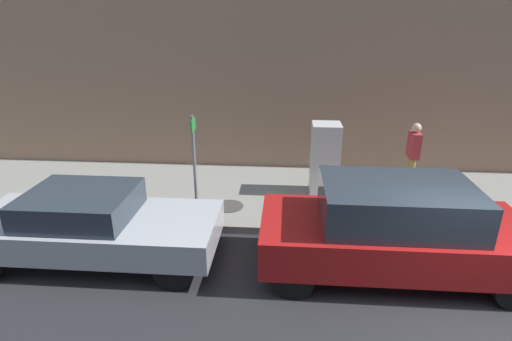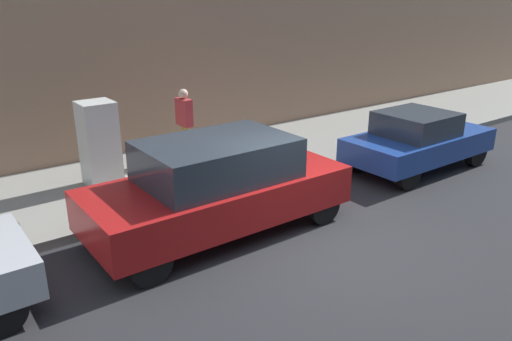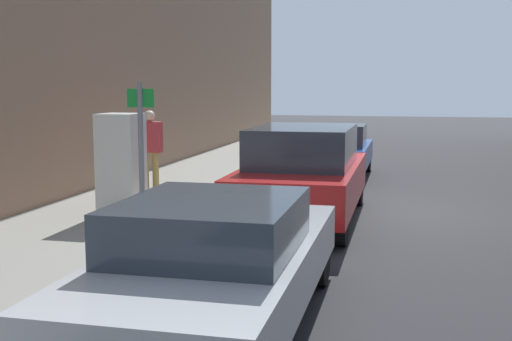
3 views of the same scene
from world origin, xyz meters
name	(u,v)px [view 3 (image 3 of 3)]	position (x,y,z in m)	size (l,w,h in m)	color
ground_plane	(389,212)	(0.00, 0.00, 0.00)	(80.00, 80.00, 0.00)	#28282B
sidewalk_slab	(170,198)	(-4.59, 0.00, 0.09)	(3.86, 44.00, 0.18)	gray
discarded_refrigerator	(121,164)	(-4.71, -2.11, 1.08)	(0.71, 0.72, 1.82)	silver
manhole_cover	(122,247)	(-3.65, -4.43, 0.18)	(0.70, 0.70, 0.02)	#47443F
street_sign_post	(141,162)	(-3.05, -5.06, 1.50)	(0.36, 0.07, 2.36)	slate
fire_hydrant	(282,153)	(-3.11, 5.02, 0.58)	(0.22, 0.22, 0.80)	red
trash_bag	(134,184)	(-5.26, -0.33, 0.42)	(0.49, 0.49, 0.49)	black
pedestrian_walking_far	(150,145)	(-5.09, 0.16, 1.22)	(0.51, 0.24, 1.78)	#A8934C
parked_sedan_silver	(217,261)	(-1.54, -6.73, 0.74)	(1.87, 4.64, 1.41)	silver
parked_suv_red	(303,172)	(-1.54, -1.15, 0.90)	(1.99, 4.73, 1.74)	red
parked_hatchback_blue	(336,150)	(-1.54, 4.62, 0.74)	(1.75, 3.88, 1.45)	#23479E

